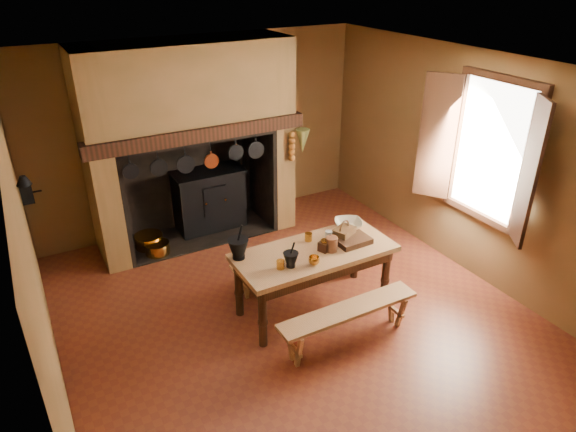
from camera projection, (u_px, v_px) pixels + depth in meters
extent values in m
plane|color=maroon|center=(292.00, 312.00, 6.03)|extent=(5.50, 5.50, 0.00)
plane|color=silver|center=(293.00, 69.00, 4.76)|extent=(5.50, 5.50, 0.00)
cube|color=brown|center=(200.00, 134.00, 7.54)|extent=(5.00, 0.02, 2.80)
cube|color=brown|center=(33.00, 267.00, 4.31)|extent=(0.02, 5.50, 2.80)
cube|color=brown|center=(464.00, 163.00, 6.47)|extent=(0.02, 5.50, 2.80)
cube|color=brown|center=(504.00, 370.00, 3.25)|extent=(5.00, 0.02, 2.80)
cube|color=brown|center=(97.00, 162.00, 6.52)|extent=(0.30, 0.90, 2.80)
cube|color=brown|center=(272.00, 133.00, 7.60)|extent=(0.30, 0.90, 2.80)
cube|color=brown|center=(186.00, 88.00, 6.69)|extent=(2.20, 0.90, 1.20)
cube|color=black|center=(200.00, 134.00, 6.61)|extent=(2.95, 0.22, 0.18)
cube|color=black|center=(185.00, 176.00, 7.66)|extent=(2.20, 0.06, 1.60)
cube|color=black|center=(199.00, 234.00, 7.69)|extent=(2.20, 0.90, 0.02)
cube|color=black|center=(209.00, 201.00, 7.71)|extent=(1.00, 0.50, 0.90)
cube|color=black|center=(207.00, 172.00, 7.48)|extent=(1.04, 0.54, 0.04)
cube|color=black|center=(215.00, 201.00, 7.46)|extent=(0.35, 0.02, 0.45)
cylinder|color=black|center=(240.00, 144.00, 7.59)|extent=(0.10, 0.10, 0.70)
cylinder|color=#C2862C|center=(206.00, 204.00, 7.38)|extent=(0.03, 0.03, 0.03)
cylinder|color=#C2862C|center=(225.00, 199.00, 7.51)|extent=(0.03, 0.03, 0.03)
cylinder|color=#C2862C|center=(149.00, 241.00, 7.32)|extent=(0.40, 0.40, 0.20)
cylinder|color=#C2862C|center=(157.00, 249.00, 7.15)|extent=(0.34, 0.34, 0.18)
cube|color=black|center=(133.00, 243.00, 7.32)|extent=(0.18, 0.18, 0.16)
cone|color=olive|center=(303.00, 141.00, 7.31)|extent=(0.20, 0.20, 0.35)
cube|color=white|center=(493.00, 150.00, 6.01)|extent=(0.02, 1.00, 1.60)
cube|color=#371B11|center=(505.00, 78.00, 5.62)|extent=(0.08, 1.16, 0.08)
cube|color=#371B11|center=(479.00, 215.00, 6.38)|extent=(0.08, 1.16, 0.08)
cube|color=#371B11|center=(529.00, 173.00, 5.38)|extent=(0.29, 0.39, 1.60)
cube|color=#371B11|center=(437.00, 137.00, 6.44)|extent=(0.29, 0.39, 1.60)
cube|color=black|center=(27.00, 193.00, 5.53)|extent=(0.12, 0.12, 0.22)
cone|color=black|center=(23.00, 180.00, 5.47)|extent=(0.16, 0.16, 0.10)
cylinder|color=black|center=(36.00, 192.00, 5.57)|extent=(0.12, 0.02, 0.02)
cube|color=tan|center=(314.00, 253.00, 5.76)|extent=(1.82, 0.81, 0.06)
cube|color=#371B11|center=(314.00, 260.00, 5.81)|extent=(1.70, 0.69, 0.14)
cylinder|color=#371B11|center=(263.00, 317.00, 5.36)|extent=(0.09, 0.09, 0.73)
cylinder|color=#371B11|center=(385.00, 276.00, 6.06)|extent=(0.09, 0.09, 0.73)
cylinder|color=#371B11|center=(239.00, 288.00, 5.83)|extent=(0.09, 0.09, 0.73)
cylinder|color=#371B11|center=(355.00, 252.00, 6.53)|extent=(0.09, 0.09, 0.73)
cube|color=tan|center=(349.00, 310.00, 5.36)|extent=(1.61, 0.28, 0.04)
cube|color=tan|center=(289.00, 255.00, 6.39)|extent=(1.50, 0.26, 0.04)
cylinder|color=black|center=(239.00, 256.00, 5.59)|extent=(0.14, 0.14, 0.04)
cone|color=black|center=(238.00, 247.00, 5.54)|extent=(0.23, 0.23, 0.19)
cylinder|color=black|center=(240.00, 234.00, 5.48)|extent=(0.09, 0.05, 0.19)
cylinder|color=black|center=(291.00, 265.00, 5.44)|extent=(0.10, 0.10, 0.03)
cone|color=black|center=(291.00, 259.00, 5.41)|extent=(0.17, 0.17, 0.14)
cylinder|color=black|center=(292.00, 249.00, 5.36)|extent=(0.07, 0.03, 0.14)
cube|color=#371B11|center=(324.00, 246.00, 5.72)|extent=(0.14, 0.14, 0.11)
cylinder|color=#C2862C|center=(325.00, 241.00, 5.69)|extent=(0.08, 0.08, 0.03)
cylinder|color=black|center=(328.00, 237.00, 5.69)|extent=(0.09, 0.05, 0.03)
cylinder|color=#C2862C|center=(281.00, 265.00, 5.39)|extent=(0.11, 0.11, 0.10)
cylinder|color=#C2862C|center=(308.00, 237.00, 5.92)|extent=(0.11, 0.11, 0.10)
imported|color=#B6AA8C|center=(348.00, 224.00, 6.23)|extent=(0.45, 0.45, 0.08)
cylinder|color=brown|center=(332.00, 244.00, 5.71)|extent=(0.17, 0.17, 0.17)
cylinder|color=beige|center=(329.00, 237.00, 5.88)|extent=(0.10, 0.10, 0.14)
cube|color=#4B2C16|center=(344.00, 234.00, 5.95)|extent=(0.31, 0.27, 0.14)
torus|color=#4B2C16|center=(344.00, 228.00, 5.91)|extent=(0.19, 0.10, 0.20)
cube|color=#371B11|center=(353.00, 240.00, 5.88)|extent=(0.39, 0.29, 0.07)
imported|color=#C2862C|center=(314.00, 260.00, 5.47)|extent=(0.16, 0.16, 0.09)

